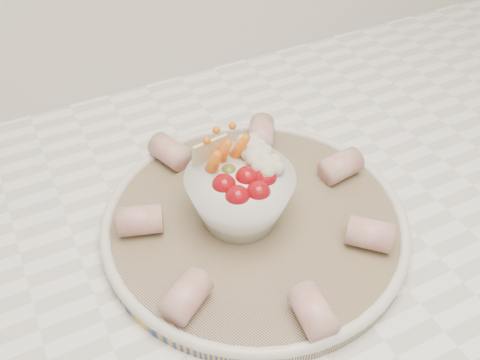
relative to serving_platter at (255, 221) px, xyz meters
name	(u,v)px	position (x,y,z in m)	size (l,w,h in m)	color
serving_platter	(255,221)	(0.00, 0.00, 0.00)	(0.43, 0.43, 0.02)	navy
veggie_bowl	(241,192)	(-0.01, 0.01, 0.04)	(0.12, 0.12, 0.10)	white
cured_meat_rolls	(254,208)	(0.00, 0.00, 0.02)	(0.29, 0.32, 0.03)	#B35253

